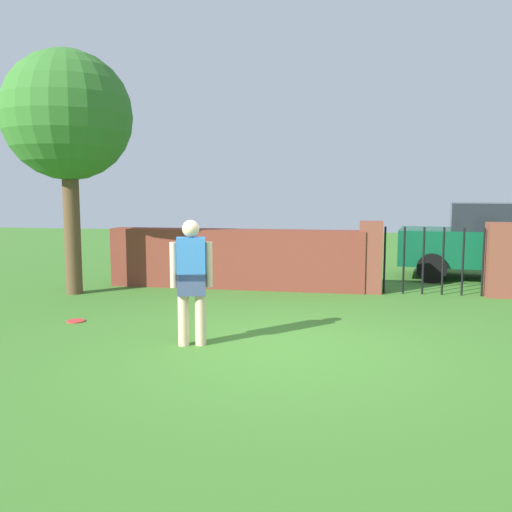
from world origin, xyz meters
TOP-DOWN VIEW (x-y plane):
  - ground_plane at (0.00, 0.00)m, footprint 40.00×40.00m
  - brick_wall at (-1.50, 4.12)m, footprint 5.22×0.50m
  - tree at (-4.44, 2.96)m, footprint 2.41×2.41m
  - person at (-1.13, -0.06)m, footprint 0.52×0.31m
  - fence_gate at (2.39, 4.12)m, footprint 2.79×0.44m
  - car at (4.02, 6.19)m, footprint 4.39×2.35m
  - frisbee_red at (-3.26, 0.84)m, footprint 0.27×0.27m

SIDE VIEW (x-z plane):
  - ground_plane at x=0.00m, z-range 0.00..0.00m
  - frisbee_red at x=-3.26m, z-range 0.00..0.02m
  - brick_wall at x=-1.50m, z-range 0.00..1.21m
  - fence_gate at x=2.39m, z-range 0.00..1.40m
  - car at x=4.02m, z-range 0.00..1.72m
  - person at x=-1.13m, z-range 0.09..1.71m
  - tree at x=-4.44m, z-range 1.05..5.65m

